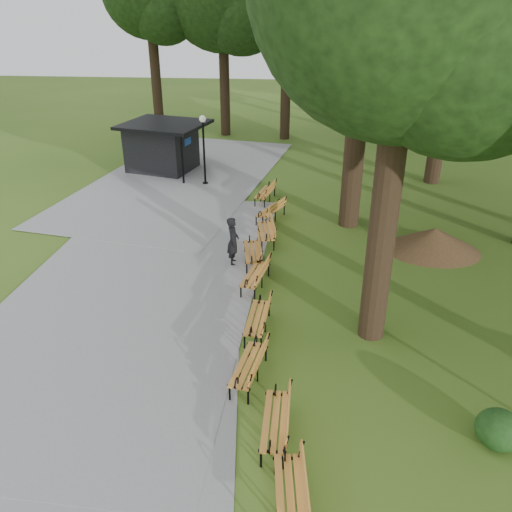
# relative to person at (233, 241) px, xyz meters

# --- Properties ---
(ground) EXTENTS (100.00, 100.00, 0.00)m
(ground) POSITION_rel_person_xyz_m (0.96, -4.82, -0.86)
(ground) COLOR #3C5F1B
(ground) RESTS_ON ground
(path) EXTENTS (12.00, 38.00, 0.06)m
(path) POSITION_rel_person_xyz_m (-3.04, -1.82, -0.83)
(path) COLOR gray
(path) RESTS_ON ground
(person) EXTENTS (0.47, 0.67, 1.72)m
(person) POSITION_rel_person_xyz_m (0.00, 0.00, 0.00)
(person) COLOR black
(person) RESTS_ON ground
(kiosk) EXTENTS (4.81, 4.43, 2.54)m
(kiosk) POSITION_rel_person_xyz_m (-5.20, 10.53, 0.41)
(kiosk) COLOR black
(kiosk) RESTS_ON ground
(lamp_post) EXTENTS (0.32, 0.32, 3.36)m
(lamp_post) POSITION_rel_person_xyz_m (-2.52, 8.37, 1.54)
(lamp_post) COLOR black
(lamp_post) RESTS_ON ground
(dirt_mound) EXTENTS (2.86, 2.86, 0.89)m
(dirt_mound) POSITION_rel_person_xyz_m (7.10, 1.73, -0.42)
(dirt_mound) COLOR #47301C
(dirt_mound) RESTS_ON ground
(bench_0) EXTENTS (0.83, 1.96, 0.88)m
(bench_0) POSITION_rel_person_xyz_m (2.30, -9.59, -0.42)
(bench_0) COLOR orange
(bench_0) RESTS_ON ground
(bench_1) EXTENTS (0.65, 1.90, 0.88)m
(bench_1) POSITION_rel_person_xyz_m (1.93, -7.82, -0.42)
(bench_1) COLOR orange
(bench_1) RESTS_ON ground
(bench_2) EXTENTS (0.95, 1.98, 0.88)m
(bench_2) POSITION_rel_person_xyz_m (1.18, -6.05, -0.42)
(bench_2) COLOR orange
(bench_2) RESTS_ON ground
(bench_3) EXTENTS (0.75, 1.93, 0.88)m
(bench_3) POSITION_rel_person_xyz_m (1.21, -4.01, -0.42)
(bench_3) COLOR orange
(bench_3) RESTS_ON ground
(bench_4) EXTENTS (0.99, 1.99, 0.88)m
(bench_4) POSITION_rel_person_xyz_m (0.91, -1.53, -0.42)
(bench_4) COLOR orange
(bench_4) RESTS_ON ground
(bench_5) EXTENTS (0.92, 1.98, 0.88)m
(bench_5) POSITION_rel_person_xyz_m (0.64, 0.10, -0.42)
(bench_5) COLOR orange
(bench_5) RESTS_ON ground
(bench_6) EXTENTS (0.95, 1.98, 0.88)m
(bench_6) POSITION_rel_person_xyz_m (0.98, 1.93, -0.42)
(bench_6) COLOR orange
(bench_6) RESTS_ON ground
(bench_7) EXTENTS (1.36, 2.00, 0.88)m
(bench_7) POSITION_rel_person_xyz_m (1.01, 4.02, -0.42)
(bench_7) COLOR orange
(bench_7) RESTS_ON ground
(bench_8) EXTENTS (1.02, 1.99, 0.88)m
(bench_8) POSITION_rel_person_xyz_m (0.61, 6.21, -0.42)
(bench_8) COLOR orange
(bench_8) RESTS_ON ground
(shrub_2) EXTENTS (0.97, 0.97, 0.82)m
(shrub_2) POSITION_rel_person_xyz_m (6.51, -7.60, -0.86)
(shrub_2) COLOR #193D14
(shrub_2) RESTS_ON ground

